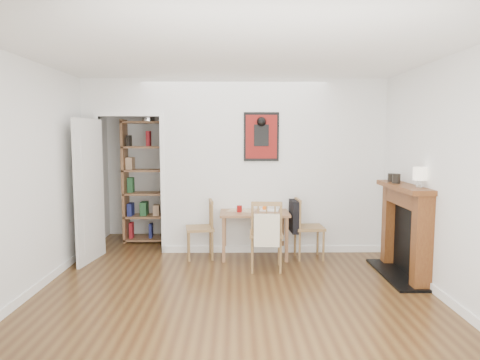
{
  "coord_description": "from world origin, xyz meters",
  "views": [
    {
      "loc": [
        0.02,
        -5.0,
        1.77
      ],
      "look_at": [
        0.08,
        0.6,
        1.18
      ],
      "focal_mm": 32.0,
      "sensor_mm": 36.0,
      "label": 1
    }
  ],
  "objects_px": {
    "notebook": "(269,210)",
    "mantel_lamp": "(420,175)",
    "red_glass": "(239,209)",
    "chair_right": "(308,227)",
    "orange_fruit": "(265,208)",
    "bookshelf": "(150,182)",
    "ceramic_jar_a": "(396,179)",
    "ceramic_jar_b": "(391,178)",
    "chair_left": "(200,229)",
    "chair_front": "(266,234)",
    "fireplace": "(406,228)",
    "dining_table": "(254,217)"
  },
  "relations": [
    {
      "from": "notebook",
      "to": "mantel_lamp",
      "type": "xyz_separation_m",
      "value": [
        1.65,
        -1.25,
        0.63
      ]
    },
    {
      "from": "red_glass",
      "to": "chair_right",
      "type": "bearing_deg",
      "value": -1.69
    },
    {
      "from": "orange_fruit",
      "to": "mantel_lamp",
      "type": "distance_m",
      "value": 2.21
    },
    {
      "from": "bookshelf",
      "to": "ceramic_jar_a",
      "type": "distance_m",
      "value": 3.86
    },
    {
      "from": "bookshelf",
      "to": "ceramic_jar_b",
      "type": "distance_m",
      "value": 3.78
    },
    {
      "from": "chair_left",
      "to": "chair_front",
      "type": "xyz_separation_m",
      "value": [
        0.92,
        -0.55,
        0.05
      ]
    },
    {
      "from": "fireplace",
      "to": "chair_right",
      "type": "bearing_deg",
      "value": 144.7
    },
    {
      "from": "mantel_lamp",
      "to": "orange_fruit",
      "type": "bearing_deg",
      "value": 144.0
    },
    {
      "from": "bookshelf",
      "to": "red_glass",
      "type": "distance_m",
      "value": 1.81
    },
    {
      "from": "ceramic_jar_a",
      "to": "orange_fruit",
      "type": "bearing_deg",
      "value": 153.96
    },
    {
      "from": "chair_left",
      "to": "bookshelf",
      "type": "relative_size",
      "value": 0.42
    },
    {
      "from": "chair_right",
      "to": "bookshelf",
      "type": "bearing_deg",
      "value": 157.38
    },
    {
      "from": "bookshelf",
      "to": "red_glass",
      "type": "bearing_deg",
      "value": -33.99
    },
    {
      "from": "ceramic_jar_a",
      "to": "mantel_lamp",
      "type": "bearing_deg",
      "value": -77.84
    },
    {
      "from": "orange_fruit",
      "to": "ceramic_jar_a",
      "type": "xyz_separation_m",
      "value": [
        1.62,
        -0.79,
        0.51
      ]
    },
    {
      "from": "chair_right",
      "to": "orange_fruit",
      "type": "distance_m",
      "value": 0.68
    },
    {
      "from": "red_glass",
      "to": "mantel_lamp",
      "type": "height_order",
      "value": "mantel_lamp"
    },
    {
      "from": "mantel_lamp",
      "to": "ceramic_jar_a",
      "type": "distance_m",
      "value": 0.48
    },
    {
      "from": "chair_right",
      "to": "chair_front",
      "type": "xyz_separation_m",
      "value": [
        -0.64,
        -0.53,
        0.02
      ]
    },
    {
      "from": "ceramic_jar_a",
      "to": "dining_table",
      "type": "bearing_deg",
      "value": 158.43
    },
    {
      "from": "red_glass",
      "to": "notebook",
      "type": "distance_m",
      "value": 0.46
    },
    {
      "from": "fireplace",
      "to": "ceramic_jar_a",
      "type": "xyz_separation_m",
      "value": [
        -0.09,
        0.15,
        0.61
      ]
    },
    {
      "from": "fireplace",
      "to": "red_glass",
      "type": "xyz_separation_m",
      "value": [
        -2.09,
        0.81,
        0.1
      ]
    },
    {
      "from": "orange_fruit",
      "to": "notebook",
      "type": "height_order",
      "value": "orange_fruit"
    },
    {
      "from": "chair_front",
      "to": "bookshelf",
      "type": "xyz_separation_m",
      "value": [
        -1.83,
        1.55,
        0.52
      ]
    },
    {
      "from": "ceramic_jar_b",
      "to": "fireplace",
      "type": "bearing_deg",
      "value": -76.99
    },
    {
      "from": "bookshelf",
      "to": "orange_fruit",
      "type": "xyz_separation_m",
      "value": [
        1.86,
        -0.87,
        -0.29
      ]
    },
    {
      "from": "chair_left",
      "to": "orange_fruit",
      "type": "xyz_separation_m",
      "value": [
        0.95,
        0.13,
        0.28
      ]
    },
    {
      "from": "chair_right",
      "to": "red_glass",
      "type": "xyz_separation_m",
      "value": [
        -0.98,
        0.03,
        0.27
      ]
    },
    {
      "from": "chair_front",
      "to": "notebook",
      "type": "distance_m",
      "value": 0.72
    },
    {
      "from": "orange_fruit",
      "to": "ceramic_jar_a",
      "type": "height_order",
      "value": "ceramic_jar_a"
    },
    {
      "from": "dining_table",
      "to": "fireplace",
      "type": "xyz_separation_m",
      "value": [
        1.87,
        -0.85,
        0.02
      ]
    },
    {
      "from": "chair_left",
      "to": "notebook",
      "type": "bearing_deg",
      "value": 7.24
    },
    {
      "from": "chair_right",
      "to": "fireplace",
      "type": "xyz_separation_m",
      "value": [
        1.1,
        -0.78,
        0.16
      ]
    },
    {
      "from": "notebook",
      "to": "chair_left",
      "type": "bearing_deg",
      "value": -172.76
    },
    {
      "from": "chair_right",
      "to": "orange_fruit",
      "type": "bearing_deg",
      "value": 165.38
    },
    {
      "from": "bookshelf",
      "to": "orange_fruit",
      "type": "relative_size",
      "value": 26.35
    },
    {
      "from": "chair_front",
      "to": "orange_fruit",
      "type": "xyz_separation_m",
      "value": [
        0.03,
        0.68,
        0.23
      ]
    },
    {
      "from": "dining_table",
      "to": "fireplace",
      "type": "relative_size",
      "value": 0.79
    },
    {
      "from": "dining_table",
      "to": "mantel_lamp",
      "type": "xyz_separation_m",
      "value": [
        1.88,
        -1.16,
        0.72
      ]
    },
    {
      "from": "chair_left",
      "to": "ceramic_jar_a",
      "type": "bearing_deg",
      "value": -14.44
    },
    {
      "from": "bookshelf",
      "to": "fireplace",
      "type": "bearing_deg",
      "value": -26.87
    },
    {
      "from": "chair_right",
      "to": "fireplace",
      "type": "relative_size",
      "value": 0.7
    },
    {
      "from": "dining_table",
      "to": "red_glass",
      "type": "xyz_separation_m",
      "value": [
        -0.22,
        -0.04,
        0.13
      ]
    },
    {
      "from": "chair_left",
      "to": "red_glass",
      "type": "xyz_separation_m",
      "value": [
        0.57,
        0.0,
        0.29
      ]
    },
    {
      "from": "fireplace",
      "to": "chair_front",
      "type": "bearing_deg",
      "value": 171.7
    },
    {
      "from": "fireplace",
      "to": "ceramic_jar_b",
      "type": "relative_size",
      "value": 11.42
    },
    {
      "from": "chair_left",
      "to": "ceramic_jar_a",
      "type": "xyz_separation_m",
      "value": [
        2.57,
        -0.66,
        0.8
      ]
    },
    {
      "from": "chair_front",
      "to": "chair_left",
      "type": "bearing_deg",
      "value": 148.87
    },
    {
      "from": "dining_table",
      "to": "ceramic_jar_a",
      "type": "bearing_deg",
      "value": -21.57
    }
  ]
}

